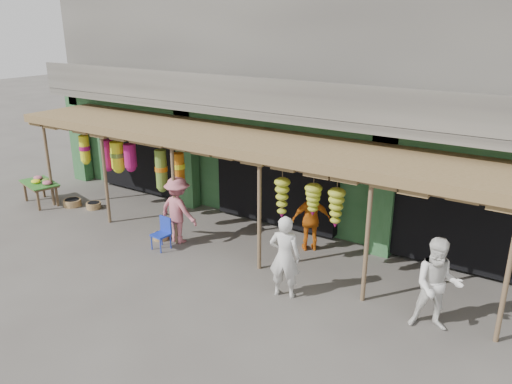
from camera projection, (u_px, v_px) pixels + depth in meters
The scene contains 12 objects.
ground at pixel (229, 254), 12.11m from camera, with size 80.00×80.00×0.00m, color #514C47.
building at pixel (323, 91), 14.85m from camera, with size 16.40×6.80×7.00m.
awning at pixel (241, 144), 11.98m from camera, with size 14.00×2.70×2.79m.
flower_table at pixel (40, 184), 15.23m from camera, with size 1.49×1.10×0.80m.
blue_chair at pixel (163, 231), 12.30m from camera, with size 0.41×0.42×0.81m.
basket_left at pixel (94, 205), 15.02m from camera, with size 0.44×0.44×0.18m, color #966744.
basket_mid at pixel (72, 203), 15.21m from camera, with size 0.52×0.52×0.20m, color olive.
basket_right at pixel (161, 236), 12.91m from camera, with size 0.39×0.39×0.18m, color #998047.
person_front at pixel (285, 257), 10.03m from camera, with size 0.64×0.42×1.76m, color silver.
person_right at pixel (437, 285), 8.94m from camera, with size 0.87×0.68×1.79m, color white.
person_vendor at pixel (311, 220), 12.11m from camera, with size 0.93×0.39×1.59m, color orange.
person_shopper at pixel (178, 210), 12.53m from camera, with size 1.11×0.64×1.73m, color #C86975.
Camera 1 is at (6.54, -8.80, 5.41)m, focal length 35.00 mm.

